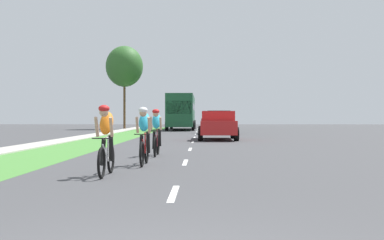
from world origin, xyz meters
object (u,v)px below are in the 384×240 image
(suv_black, at_px, (218,122))
(street_tree_far, at_px, (124,67))
(pickup_red, at_px, (218,125))
(cyclist_trailing, at_px, (144,135))
(cyclist_distant, at_px, (156,132))
(bus_dark_green, at_px, (182,110))
(cyclist_lead, at_px, (106,140))
(sedan_silver, at_px, (209,121))

(suv_black, xyz_separation_m, street_tree_far, (-9.58, 13.67, 5.74))
(suv_black, bearing_deg, pickup_red, -92.19)
(cyclist_trailing, xyz_separation_m, cyclist_distant, (0.04, 3.11, 0.00))
(bus_dark_green, bearing_deg, suv_black, -73.90)
(suv_black, bearing_deg, cyclist_distant, -97.53)
(pickup_red, distance_m, suv_black, 9.75)
(suv_black, distance_m, street_tree_far, 17.65)
(cyclist_distant, bearing_deg, cyclist_trailing, -90.68)
(cyclist_distant, xyz_separation_m, suv_black, (2.80, 21.19, 0.14))
(pickup_red, height_order, suv_black, suv_black)
(cyclist_lead, relative_size, cyclist_trailing, 1.00)
(cyclist_lead, bearing_deg, cyclist_distant, 83.77)
(cyclist_distant, bearing_deg, pickup_red, 78.02)
(cyclist_trailing, bearing_deg, cyclist_distant, 89.32)
(bus_dark_green, bearing_deg, pickup_red, -82.03)
(cyclist_trailing, relative_size, sedan_silver, 0.40)
(pickup_red, relative_size, bus_dark_green, 0.44)
(cyclist_trailing, height_order, suv_black, suv_black)
(cyclist_distant, distance_m, bus_dark_green, 32.91)
(pickup_red, bearing_deg, bus_dark_green, 97.97)
(cyclist_lead, distance_m, cyclist_trailing, 2.44)
(suv_black, distance_m, sedan_silver, 30.57)
(bus_dark_green, relative_size, sedan_silver, 2.70)
(cyclist_lead, distance_m, cyclist_distant, 5.52)
(cyclist_lead, distance_m, suv_black, 26.89)
(cyclist_trailing, bearing_deg, sedan_silver, 87.36)
(cyclist_trailing, height_order, cyclist_distant, same)
(sedan_silver, relative_size, street_tree_far, 0.48)
(cyclist_lead, distance_m, pickup_red, 17.19)
(street_tree_far, bearing_deg, pickup_red, -68.54)
(cyclist_lead, relative_size, suv_black, 0.37)
(pickup_red, xyz_separation_m, sedan_silver, (0.07, 40.32, -0.06))
(suv_black, xyz_separation_m, sedan_silver, (-0.30, 30.57, -0.18))
(cyclist_distant, distance_m, pickup_red, 11.70)
(street_tree_far, bearing_deg, sedan_silver, 61.24)
(cyclist_lead, relative_size, street_tree_far, 0.19)
(sedan_silver, bearing_deg, cyclist_lead, -93.10)
(sedan_silver, bearing_deg, street_tree_far, -118.76)
(cyclist_lead, bearing_deg, cyclist_trailing, 76.70)
(cyclist_trailing, xyz_separation_m, sedan_silver, (2.53, 54.87, -0.04))
(cyclist_distant, bearing_deg, bus_dark_green, 91.00)
(cyclist_distant, relative_size, pickup_red, 0.34)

